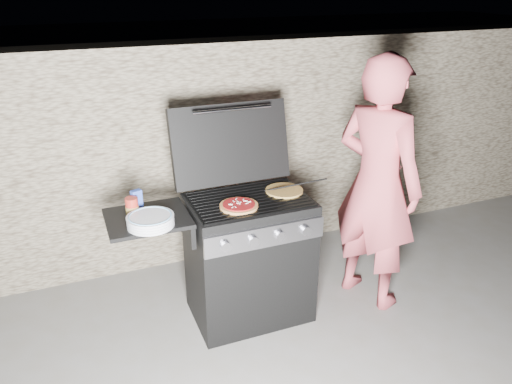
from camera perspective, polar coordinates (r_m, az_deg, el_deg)
name	(u,v)px	position (r m, az deg, el deg)	size (l,w,h in m)	color
ground	(250,312)	(3.76, -0.73, -13.51)	(50.00, 50.00, 0.00)	slate
stone_wall	(204,152)	(4.22, -5.95, 4.59)	(8.00, 0.35, 1.80)	#9E9379
gas_grill	(215,265)	(3.43, -4.70, -8.34)	(1.34, 0.79, 0.91)	black
pizza_topped	(239,205)	(3.16, -1.97, -1.51)	(0.25, 0.25, 0.03)	gold
pizza_plain	(284,190)	(3.40, 3.25, 0.18)	(0.26, 0.26, 0.01)	#D9AE56
sauce_jar	(132,207)	(3.14, -13.98, -1.68)	(0.08, 0.08, 0.12)	#A6271C
blue_carton	(137,200)	(3.20, -13.46, -0.95)	(0.06, 0.04, 0.14)	#2C48B3
plate_stack	(151,221)	(3.01, -11.96, -3.22)	(0.28, 0.28, 0.06)	silver
person	(377,185)	(3.60, 13.66, 0.83)	(0.67, 0.44, 1.83)	#C14B55
tongs	(296,185)	(3.40, 4.57, 0.80)	(0.01, 0.01, 0.43)	black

